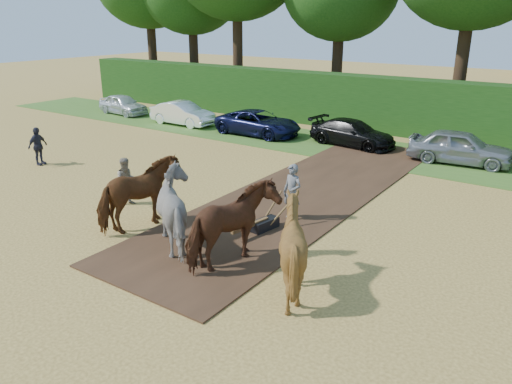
{
  "coord_description": "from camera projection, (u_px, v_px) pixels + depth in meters",
  "views": [
    {
      "loc": [
        9.75,
        -8.22,
        6.11
      ],
      "look_at": [
        2.16,
        2.77,
        1.4
      ],
      "focal_mm": 35.0,
      "sensor_mm": 36.0,
      "label": 1
    }
  ],
  "objects": [
    {
      "name": "earth_strip",
      "position": [
        307.0,
        192.0,
        18.25
      ],
      "size": [
        4.5,
        17.0,
        0.05
      ],
      "primitive_type": "cube",
      "color": "#472D1C",
      "rests_on": "ground"
    },
    {
      "name": "plough_team",
      "position": [
        209.0,
        217.0,
        13.22
      ],
      "size": [
        7.42,
        5.16,
        2.18
      ],
      "color": "brown",
      "rests_on": "ground"
    },
    {
      "name": "spectator_far",
      "position": [
        38.0,
        146.0,
        21.49
      ],
      "size": [
        0.56,
        1.02,
        1.65
      ],
      "primitive_type": "imported",
      "rotation": [
        0.0,
        0.0,
        1.74
      ],
      "color": "#262733",
      "rests_on": "ground"
    },
    {
      "name": "grass_verge",
      "position": [
        350.0,
        148.0,
        24.49
      ],
      "size": [
        50.0,
        5.0,
        0.03
      ],
      "primitive_type": "cube",
      "color": "#38601E",
      "rests_on": "ground"
    },
    {
      "name": "spectator_near",
      "position": [
        127.0,
        182.0,
        16.88
      ],
      "size": [
        0.93,
        1.01,
        1.66
      ],
      "primitive_type": "imported",
      "rotation": [
        0.0,
        0.0,
        1.08
      ],
      "color": "#B6AB8F",
      "rests_on": "ground"
    },
    {
      "name": "hedgerow",
      "position": [
        386.0,
        105.0,
        27.49
      ],
      "size": [
        46.0,
        1.6,
        3.0
      ],
      "primitive_type": "cube",
      "color": "#14380F",
      "rests_on": "ground"
    },
    {
      "name": "ground",
      "position": [
        134.0,
        253.0,
        13.63
      ],
      "size": [
        120.0,
        120.0,
        0.0
      ],
      "primitive_type": "plane",
      "color": "gold",
      "rests_on": "ground"
    },
    {
      "name": "parked_cars",
      "position": [
        435.0,
        146.0,
        22.14
      ],
      "size": [
        41.02,
        3.21,
        1.49
      ],
      "color": "silver",
      "rests_on": "ground"
    }
  ]
}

